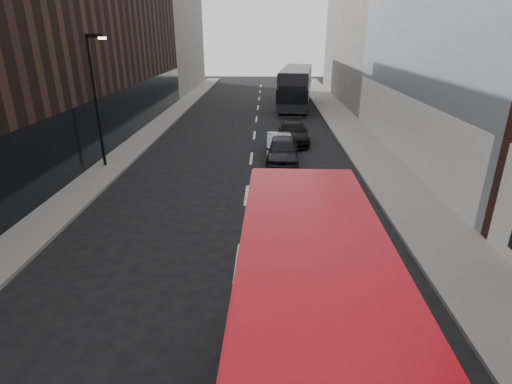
# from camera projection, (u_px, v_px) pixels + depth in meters

# --- Properties ---
(sidewalk_right) EXTENTS (3.00, 80.00, 0.15)m
(sidewalk_right) POSITION_uv_depth(u_px,v_px,m) (357.00, 138.00, 28.96)
(sidewalk_right) COLOR slate
(sidewalk_right) RESTS_ON ground
(sidewalk_left) EXTENTS (2.00, 80.00, 0.15)m
(sidewalk_left) POSITION_uv_depth(u_px,v_px,m) (145.00, 137.00, 29.36)
(sidewalk_left) COLOR slate
(sidewalk_left) RESTS_ON ground
(building_victorian) EXTENTS (6.50, 24.00, 21.00)m
(building_victorian) POSITION_uv_depth(u_px,v_px,m) (365.00, 8.00, 42.95)
(building_victorian) COLOR #635D57
(building_victorian) RESTS_ON ground
(building_left_mid) EXTENTS (5.00, 24.00, 14.00)m
(building_left_mid) POSITION_uv_depth(u_px,v_px,m) (111.00, 35.00, 31.52)
(building_left_mid) COLOR black
(building_left_mid) RESTS_ON ground
(building_left_far) EXTENTS (5.00, 20.00, 13.00)m
(building_left_far) POSITION_uv_depth(u_px,v_px,m) (173.00, 39.00, 52.13)
(building_left_far) COLOR #635D57
(building_left_far) RESTS_ON ground
(street_lamp) EXTENTS (1.06, 0.22, 7.00)m
(street_lamp) POSITION_uv_depth(u_px,v_px,m) (96.00, 93.00, 21.34)
(street_lamp) COLOR black
(street_lamp) RESTS_ON sidewalk_left
(grey_bus) EXTENTS (4.34, 12.39, 3.93)m
(grey_bus) POSITION_uv_depth(u_px,v_px,m) (296.00, 87.00, 40.63)
(grey_bus) COLOR black
(grey_bus) RESTS_ON ground
(car_a) EXTENTS (2.06, 4.68, 1.57)m
(car_a) POSITION_uv_depth(u_px,v_px,m) (282.00, 150.00, 23.35)
(car_a) COLOR black
(car_a) RESTS_ON ground
(car_b) EXTENTS (1.49, 4.24, 1.39)m
(car_b) POSITION_uv_depth(u_px,v_px,m) (279.00, 146.00, 24.68)
(car_b) COLOR #999BA2
(car_b) RESTS_ON ground
(car_c) EXTENTS (2.01, 4.93, 1.43)m
(car_c) POSITION_uv_depth(u_px,v_px,m) (293.00, 132.00, 27.92)
(car_c) COLOR black
(car_c) RESTS_ON ground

